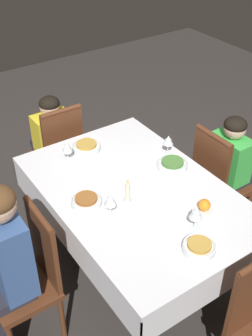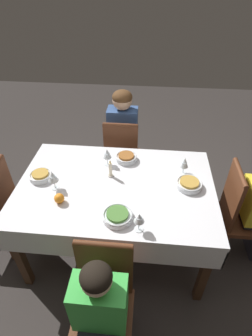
{
  "view_description": "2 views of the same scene",
  "coord_description": "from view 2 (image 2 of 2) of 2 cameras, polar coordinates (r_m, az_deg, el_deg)",
  "views": [
    {
      "loc": [
        -1.65,
        1.19,
        2.42
      ],
      "look_at": [
        0.08,
        0.02,
        0.89
      ],
      "focal_mm": 45.0,
      "sensor_mm": 36.0,
      "label": 1
    },
    {
      "loc": [
        0.22,
        -1.49,
        2.13
      ],
      "look_at": [
        0.07,
        0.08,
        0.87
      ],
      "focal_mm": 28.0,
      "sensor_mm": 36.0,
      "label": 2
    }
  ],
  "objects": [
    {
      "name": "bowl_west",
      "position": [
        2.18,
        -18.07,
        -1.57
      ],
      "size": [
        0.18,
        0.18,
        0.06
      ],
      "color": "silver",
      "rests_on": "dining_table"
    },
    {
      "name": "bowl_south",
      "position": [
        1.78,
        -1.87,
        -10.35
      ],
      "size": [
        0.2,
        0.2,
        0.06
      ],
      "color": "silver",
      "rests_on": "dining_table"
    },
    {
      "name": "orange_fruit",
      "position": [
        1.93,
        -14.33,
        -6.42
      ],
      "size": [
        0.07,
        0.07,
        0.07
      ],
      "primitive_type": "sphere",
      "color": "orange",
      "rests_on": "dining_table"
    },
    {
      "name": "candle_centerpiece",
      "position": [
        2.08,
        -3.4,
        -0.51
      ],
      "size": [
        0.05,
        0.05,
        0.16
      ],
      "color": "beige",
      "rests_on": "dining_table"
    },
    {
      "name": "bowl_east",
      "position": [
        2.06,
        13.59,
        -3.39
      ],
      "size": [
        0.2,
        0.2,
        0.06
      ],
      "color": "silver",
      "rests_on": "dining_table"
    },
    {
      "name": "ground_plane",
      "position": [
        2.61,
        -1.83,
        -16.16
      ],
      "size": [
        8.0,
        8.0,
        0.0
      ],
      "primitive_type": "plane",
      "color": "#332D2B"
    },
    {
      "name": "bowl_north",
      "position": [
        2.26,
        0.04,
        2.31
      ],
      "size": [
        0.19,
        0.19,
        0.06
      ],
      "color": "silver",
      "rests_on": "dining_table"
    },
    {
      "name": "person_adult_denim",
      "position": [
        2.81,
        -0.63,
        7.24
      ],
      "size": [
        0.3,
        0.34,
        1.18
      ],
      "rotation": [
        0.0,
        0.0,
        3.14
      ],
      "color": "#282833",
      "rests_on": "ground_plane"
    },
    {
      "name": "wine_glass_south",
      "position": [
        1.66,
        2.88,
        -10.86
      ],
      "size": [
        0.07,
        0.07,
        0.15
      ],
      "color": "white",
      "rests_on": "dining_table"
    },
    {
      "name": "chair_north",
      "position": [
        2.78,
        -0.91,
        2.82
      ],
      "size": [
        0.37,
        0.37,
        0.94
      ],
      "rotation": [
        0.0,
        0.0,
        3.14
      ],
      "color": "#562D19",
      "rests_on": "ground_plane"
    },
    {
      "name": "person_child_green",
      "position": [
        1.7,
        -5.89,
        -30.71
      ],
      "size": [
        0.3,
        0.33,
        1.0
      ],
      "color": "#282833",
      "rests_on": "ground_plane"
    },
    {
      "name": "wine_glass_north",
      "position": [
        2.17,
        -4.13,
        3.08
      ],
      "size": [
        0.07,
        0.07,
        0.15
      ],
      "color": "white",
      "rests_on": "dining_table"
    },
    {
      "name": "chair_east",
      "position": [
        2.37,
        23.32,
        -8.84
      ],
      "size": [
        0.37,
        0.37,
        0.94
      ],
      "rotation": [
        0.0,
        0.0,
        1.57
      ],
      "color": "#562D19",
      "rests_on": "ground_plane"
    },
    {
      "name": "dining_table",
      "position": [
        2.09,
        -2.21,
        -5.37
      ],
      "size": [
        1.52,
        1.01,
        0.77
      ],
      "color": "silver",
      "rests_on": "ground_plane"
    },
    {
      "name": "chair_south",
      "position": [
        1.8,
        -4.8,
        -26.53
      ],
      "size": [
        0.37,
        0.37,
        0.94
      ],
      "color": "#562D19",
      "rests_on": "ground_plane"
    },
    {
      "name": "wine_glass_west",
      "position": [
        2.01,
        -15.64,
        -1.87
      ],
      "size": [
        0.08,
        0.08,
        0.16
      ],
      "color": "white",
      "rests_on": "dining_table"
    },
    {
      "name": "wine_glass_east",
      "position": [
        2.13,
        12.59,
        1.11
      ],
      "size": [
        0.07,
        0.07,
        0.15
      ],
      "color": "white",
      "rests_on": "dining_table"
    }
  ]
}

